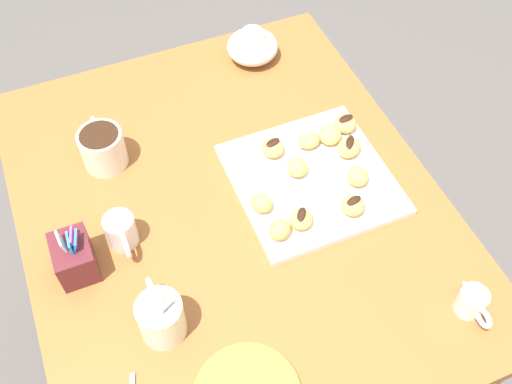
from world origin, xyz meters
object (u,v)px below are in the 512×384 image
(beignet_6, at_px, (345,124))
(beignet_7, at_px, (349,148))
(beignet_9, at_px, (297,167))
(coffee_mug_cream_right, at_px, (102,147))
(ice_cream_bowl, at_px, (252,45))
(sugar_caddy, at_px, (74,257))
(beignet_10, at_px, (353,206))
(beignet_1, at_px, (301,219))
(coffee_mug_cream_left, at_px, (161,316))
(beignet_5, at_px, (358,176))
(pastry_plate_square, at_px, (311,179))
(beignet_8, at_px, (330,135))
(beignet_3, at_px, (280,230))
(beignet_4, at_px, (309,140))
(chocolate_sauce_pitcher, at_px, (472,301))
(beignet_0, at_px, (261,203))
(dining_table, at_px, (234,239))
(cream_pitcher_white, at_px, (121,231))
(beignet_2, at_px, (273,148))

(beignet_6, distance_m, beignet_7, 0.07)
(beignet_7, relative_size, beignet_9, 1.20)
(coffee_mug_cream_right, xyz_separation_m, ice_cream_bowl, (0.19, -0.42, -0.01))
(sugar_caddy, bearing_deg, beignet_10, -99.46)
(beignet_1, bearing_deg, coffee_mug_cream_left, 107.72)
(sugar_caddy, height_order, beignet_5, sugar_caddy)
(pastry_plate_square, relative_size, beignet_10, 6.56)
(beignet_8, xyz_separation_m, beignet_9, (-0.06, 0.11, 0.00))
(beignet_3, distance_m, beignet_6, 0.32)
(pastry_plate_square, bearing_deg, beignet_4, -21.19)
(coffee_mug_cream_left, height_order, beignet_5, coffee_mug_cream_left)
(pastry_plate_square, height_order, beignet_1, beignet_1)
(chocolate_sauce_pitcher, xyz_separation_m, beignet_0, (0.34, 0.27, 0.00))
(chocolate_sauce_pitcher, bearing_deg, beignet_8, 7.02)
(beignet_1, xyz_separation_m, beignet_4, (0.18, -0.10, 0.00))
(ice_cream_bowl, xyz_separation_m, chocolate_sauce_pitcher, (-0.79, -0.10, -0.01))
(coffee_mug_cream_right, xyz_separation_m, beignet_4, (-0.14, -0.42, -0.02))
(beignet_7, height_order, beignet_10, beignet_7)
(beignet_5, bearing_deg, beignet_3, 105.80)
(beignet_0, relative_size, beignet_6, 0.90)
(beignet_4, relative_size, beignet_6, 0.96)
(ice_cream_bowl, height_order, beignet_9, ice_cream_bowl)
(dining_table, bearing_deg, beignet_7, -85.97)
(cream_pitcher_white, bearing_deg, coffee_mug_cream_left, -174.96)
(coffee_mug_cream_left, relative_size, beignet_8, 2.74)
(sugar_caddy, distance_m, beignet_8, 0.59)
(beignet_7, bearing_deg, beignet_9, 93.05)
(pastry_plate_square, relative_size, cream_pitcher_white, 3.05)
(chocolate_sauce_pitcher, height_order, beignet_1, chocolate_sauce_pitcher)
(beignet_2, xyz_separation_m, beignet_5, (-0.14, -0.13, 0.00))
(beignet_0, bearing_deg, beignet_9, -61.95)
(coffee_mug_cream_right, distance_m, beignet_9, 0.41)
(chocolate_sauce_pitcher, relative_size, beignet_0, 1.94)
(beignet_2, bearing_deg, beignet_10, -156.36)
(beignet_0, bearing_deg, coffee_mug_cream_right, 45.34)
(beignet_4, relative_size, beignet_7, 0.91)
(beignet_6, bearing_deg, cream_pitcher_white, 99.62)
(chocolate_sauce_pitcher, bearing_deg, pastry_plate_square, 19.97)
(beignet_5, height_order, beignet_8, beignet_5)
(beignet_7, distance_m, beignet_8, 0.05)
(beignet_8, bearing_deg, beignet_7, -157.25)
(pastry_plate_square, bearing_deg, beignet_3, 131.17)
(dining_table, height_order, beignet_3, beignet_3)
(beignet_5, relative_size, beignet_9, 1.00)
(ice_cream_bowl, bearing_deg, chocolate_sauce_pitcher, -172.65)
(pastry_plate_square, relative_size, chocolate_sauce_pitcher, 3.47)
(beignet_6, xyz_separation_m, beignet_10, (-0.20, 0.09, 0.00))
(pastry_plate_square, bearing_deg, cream_pitcher_white, 89.20)
(beignet_2, distance_m, beignet_4, 0.08)
(ice_cream_bowl, bearing_deg, beignet_5, -174.35)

